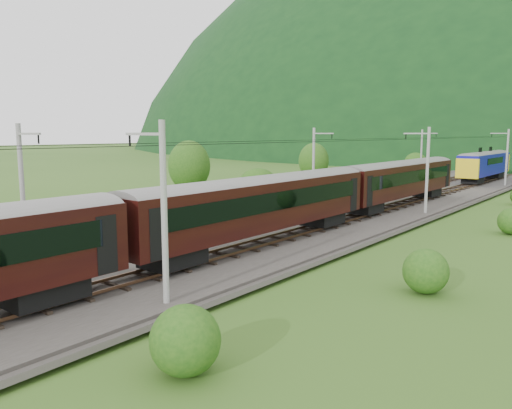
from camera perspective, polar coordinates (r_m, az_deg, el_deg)
The scene contains 14 objects.
ground at distance 27.71m, azimuth -18.78°, elevation -8.50°, with size 600.00×600.00×0.00m, color #33581B.
railbed at distance 33.89m, azimuth -4.42°, elevation -4.79°, with size 14.00×220.00×0.30m, color #38332D.
track_left at distance 35.49m, azimuth -7.27°, elevation -3.88°, with size 2.40×220.00×0.27m.
track_right at distance 32.30m, azimuth -1.29°, elevation -5.02°, with size 2.40×220.00×0.27m.
catenary_left at distance 54.42m, azimuth 6.66°, elevation 4.70°, with size 2.54×192.28×8.00m.
catenary_right at distance 49.10m, azimuth 18.91°, elevation 3.95°, with size 2.54×192.28×8.00m.
overhead_wires at distance 33.04m, azimuth -4.55°, elevation 7.04°, with size 4.83×198.00×0.03m.
mountain_ridge at distance 345.07m, azimuth 14.15°, elevation 6.64°, with size 336.00×280.00×132.00m, color black.
train at distance 24.89m, azimuth -16.37°, elevation -1.68°, with size 3.07×146.41×5.35m.
hazard_post_near at distance 54.58m, azimuth 13.24°, elevation 0.89°, with size 0.15×0.15×1.45m, color red.
hazard_post_far at distance 53.93m, azimuth 13.96°, elevation 0.73°, with size 0.15×0.15×1.36m, color red.
signal at distance 62.38m, azimuth 13.74°, elevation 2.22°, with size 0.23×0.23×2.09m.
vegetation_left at distance 46.34m, azimuth -15.82°, elevation 1.40°, with size 13.56×143.96×6.92m.
vegetation_right at distance 30.33m, azimuth 19.21°, elevation -5.17°, with size 5.36×102.48×2.08m.
Camera 1 is at (22.52, -14.17, 7.74)m, focal length 35.00 mm.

